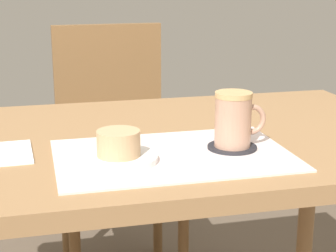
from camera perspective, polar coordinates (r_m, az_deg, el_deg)
The scene contains 7 objects.
dining_table at distance 1.24m, azimuth -3.53°, elevation -4.78°, with size 1.30×0.72×0.74m.
wooden_chair at distance 1.99m, azimuth -5.39°, elevation -2.19°, with size 0.43×0.43×0.91m.
placemat at distance 1.09m, azimuth 0.50°, elevation -2.98°, with size 0.45×0.30×0.00m, color silver.
pastry_plate at distance 1.05m, azimuth -5.01°, elevation -3.31°, with size 0.14×0.14×0.01m, color white.
pastry at distance 1.04m, azimuth -5.05°, elevation -1.75°, with size 0.08×0.08×0.05m, color tan.
coffee_coaster at distance 1.13m, azimuth 6.53°, elevation -2.14°, with size 0.10×0.10×0.01m, color #232328.
coffee_mug at distance 1.12m, azimuth 6.75°, elevation 0.68°, with size 0.11×0.07×0.11m.
Camera 1 is at (-0.20, -1.15, 1.09)m, focal length 60.00 mm.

